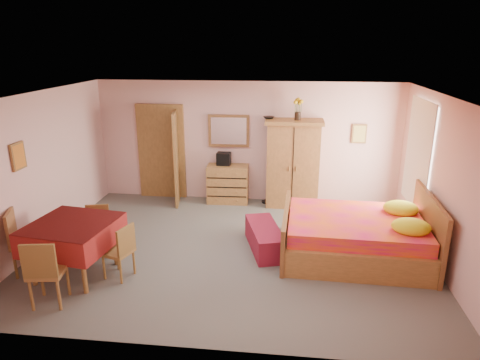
# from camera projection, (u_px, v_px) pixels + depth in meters

# --- Properties ---
(floor) EXTENTS (6.50, 6.50, 0.00)m
(floor) POSITION_uv_depth(u_px,v_px,m) (232.00, 249.00, 7.28)
(floor) COLOR slate
(floor) RESTS_ON ground
(ceiling) EXTENTS (6.50, 6.50, 0.00)m
(ceiling) POSITION_uv_depth(u_px,v_px,m) (231.00, 95.00, 6.48)
(ceiling) COLOR brown
(ceiling) RESTS_ON wall_back
(wall_back) EXTENTS (6.50, 0.10, 2.60)m
(wall_back) POSITION_uv_depth(u_px,v_px,m) (247.00, 142.00, 9.24)
(wall_back) COLOR beige
(wall_back) RESTS_ON floor
(wall_front) EXTENTS (6.50, 0.10, 2.60)m
(wall_front) POSITION_uv_depth(u_px,v_px,m) (201.00, 247.00, 4.52)
(wall_front) COLOR beige
(wall_front) RESTS_ON floor
(wall_left) EXTENTS (0.10, 5.00, 2.60)m
(wall_left) POSITION_uv_depth(u_px,v_px,m) (42.00, 170.00, 7.23)
(wall_left) COLOR beige
(wall_left) RESTS_ON floor
(wall_right) EXTENTS (0.10, 5.00, 2.60)m
(wall_right) POSITION_uv_depth(u_px,v_px,m) (442.00, 184.00, 6.53)
(wall_right) COLOR beige
(wall_right) RESTS_ON floor
(doorway) EXTENTS (1.06, 0.12, 2.15)m
(doorway) POSITION_uv_depth(u_px,v_px,m) (162.00, 153.00, 9.50)
(doorway) COLOR #9E6B35
(doorway) RESTS_ON floor
(window) EXTENTS (0.08, 1.40, 1.95)m
(window) POSITION_uv_depth(u_px,v_px,m) (419.00, 155.00, 7.62)
(window) COLOR white
(window) RESTS_ON wall_right
(picture_left) EXTENTS (0.04, 0.32, 0.42)m
(picture_left) POSITION_uv_depth(u_px,v_px,m) (18.00, 156.00, 6.54)
(picture_left) COLOR orange
(picture_left) RESTS_ON wall_left
(picture_back) EXTENTS (0.30, 0.04, 0.40)m
(picture_back) POSITION_uv_depth(u_px,v_px,m) (359.00, 134.00, 8.88)
(picture_back) COLOR #D8BF59
(picture_back) RESTS_ON wall_back
(chest_of_drawers) EXTENTS (0.90, 0.47, 0.83)m
(chest_of_drawers) POSITION_uv_depth(u_px,v_px,m) (228.00, 184.00, 9.32)
(chest_of_drawers) COLOR #AA7239
(chest_of_drawers) RESTS_ON floor
(wall_mirror) EXTENTS (0.88, 0.08, 0.70)m
(wall_mirror) POSITION_uv_depth(u_px,v_px,m) (229.00, 131.00, 9.17)
(wall_mirror) COLOR white
(wall_mirror) RESTS_ON wall_back
(stereo) EXTENTS (0.30, 0.23, 0.27)m
(stereo) POSITION_uv_depth(u_px,v_px,m) (224.00, 159.00, 9.21)
(stereo) COLOR black
(stereo) RESTS_ON chest_of_drawers
(floor_lamp) EXTENTS (0.29, 0.29, 1.90)m
(floor_lamp) POSITION_uv_depth(u_px,v_px,m) (268.00, 161.00, 9.13)
(floor_lamp) COLOR black
(floor_lamp) RESTS_ON floor
(wardrobe) EXTENTS (1.19, 0.62, 1.86)m
(wardrobe) POSITION_uv_depth(u_px,v_px,m) (293.00, 164.00, 8.97)
(wardrobe) COLOR #A46B37
(wardrobe) RESTS_ON floor
(sunflower_vase) EXTENTS (0.19, 0.19, 0.45)m
(sunflower_vase) POSITION_uv_depth(u_px,v_px,m) (298.00, 109.00, 8.62)
(sunflower_vase) COLOR gold
(sunflower_vase) RESTS_ON wardrobe
(bed) EXTENTS (2.42, 1.94, 1.09)m
(bed) POSITION_uv_depth(u_px,v_px,m) (355.00, 225.00, 6.92)
(bed) COLOR #E01558
(bed) RESTS_ON floor
(bench) EXTENTS (0.77, 1.30, 0.41)m
(bench) POSITION_uv_depth(u_px,v_px,m) (265.00, 238.00, 7.23)
(bench) COLOR maroon
(bench) RESTS_ON floor
(dining_table) EXTENTS (1.30, 1.30, 0.85)m
(dining_table) POSITION_uv_depth(u_px,v_px,m) (75.00, 249.00, 6.38)
(dining_table) COLOR maroon
(dining_table) RESTS_ON floor
(chair_south) EXTENTS (0.50, 0.50, 0.96)m
(chair_south) POSITION_uv_depth(u_px,v_px,m) (48.00, 271.00, 5.65)
(chair_south) COLOR #A16D36
(chair_south) RESTS_ON floor
(chair_north) EXTENTS (0.45, 0.45, 0.82)m
(chair_north) POSITION_uv_depth(u_px,v_px,m) (97.00, 232.00, 6.99)
(chair_north) COLOR brown
(chair_north) RESTS_ON floor
(chair_west) EXTENTS (0.59, 0.59, 1.00)m
(chair_west) POSITION_uv_depth(u_px,v_px,m) (29.00, 241.00, 6.44)
(chair_west) COLOR olive
(chair_west) RESTS_ON floor
(chair_east) EXTENTS (0.48, 0.48, 0.84)m
(chair_east) POSITION_uv_depth(u_px,v_px,m) (118.00, 251.00, 6.32)
(chair_east) COLOR #A97939
(chair_east) RESTS_ON floor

